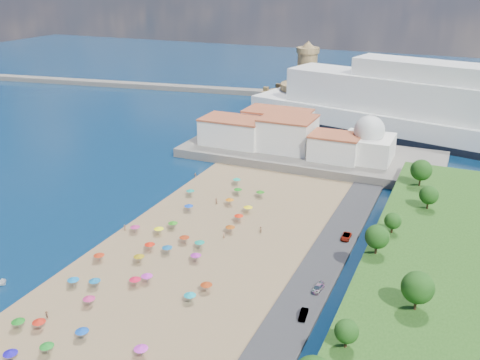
% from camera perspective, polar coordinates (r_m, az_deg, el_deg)
% --- Properties ---
extents(ground, '(700.00, 700.00, 0.00)m').
position_cam_1_polar(ground, '(131.58, -6.02, -6.64)').
color(ground, '#071938').
rests_on(ground, ground).
extents(terrace, '(90.00, 36.00, 3.00)m').
position_cam_1_polar(terrace, '(189.78, 7.52, 2.74)').
color(terrace, '#59544C').
rests_on(terrace, ground).
extents(jetty, '(18.00, 70.00, 2.40)m').
position_cam_1_polar(jetty, '(228.13, 4.74, 5.96)').
color(jetty, '#59544C').
rests_on(jetty, ground).
extents(breakwater, '(199.03, 34.77, 2.60)m').
position_cam_1_polar(breakwater, '(310.35, -9.96, 9.86)').
color(breakwater, '#59544C').
rests_on(breakwater, ground).
extents(waterfront_buildings, '(57.00, 29.00, 11.00)m').
position_cam_1_polar(waterfront_buildings, '(192.25, 3.93, 5.12)').
color(waterfront_buildings, silver).
rests_on(waterfront_buildings, terrace).
extents(domed_building, '(16.00, 16.00, 15.00)m').
position_cam_1_polar(domed_building, '(181.45, 13.51, 3.93)').
color(domed_building, silver).
rests_on(domed_building, terrace).
extents(fortress, '(40.00, 40.00, 32.40)m').
position_cam_1_polar(fortress, '(254.57, 7.03, 8.77)').
color(fortress, '#977F4B').
rests_on(fortress, ground).
extents(cruise_ship, '(170.36, 61.70, 36.96)m').
position_cam_1_polar(cruise_ship, '(215.70, 21.90, 6.26)').
color(cruise_ship, black).
rests_on(cruise_ship, ground).
extents(beach_parasols, '(30.90, 107.02, 2.20)m').
position_cam_1_polar(beach_parasols, '(119.03, -10.47, -8.95)').
color(beach_parasols, gray).
rests_on(beach_parasols, beach).
extents(beachgoers, '(35.66, 97.98, 1.89)m').
position_cam_1_polar(beachgoers, '(126.12, -9.39, -7.56)').
color(beachgoers, tan).
rests_on(beachgoers, beach).
extents(parked_cars, '(2.14, 60.96, 1.25)m').
position_cam_1_polar(parked_cars, '(112.86, 8.41, -11.13)').
color(parked_cars, gray).
rests_on(parked_cars, promenade).
extents(hillside_trees, '(17.70, 107.97, 7.50)m').
position_cam_1_polar(hillside_trees, '(107.08, 15.21, -8.14)').
color(hillside_trees, '#382314').
rests_on(hillside_trees, hillside).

